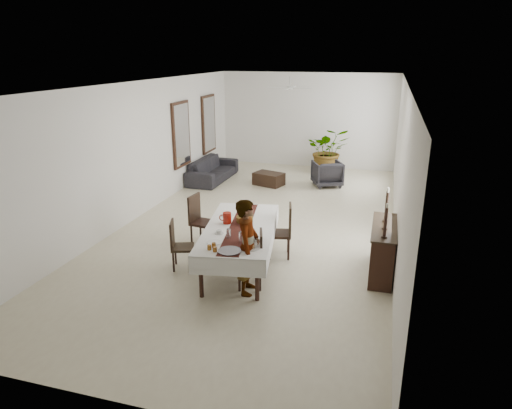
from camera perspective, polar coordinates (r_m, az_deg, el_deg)
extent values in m
cube|color=beige|center=(10.71, 0.54, -2.42)|extent=(6.00, 12.00, 0.00)
cube|color=silver|center=(10.03, 0.60, 14.92)|extent=(6.00, 12.00, 0.02)
cube|color=white|center=(16.02, 6.42, 10.40)|extent=(6.00, 0.02, 3.20)
cube|color=white|center=(5.03, -18.26, -8.72)|extent=(6.00, 0.02, 3.20)
cube|color=white|center=(11.41, -14.21, 6.68)|extent=(0.02, 12.00, 3.20)
cube|color=white|center=(9.90, 17.60, 4.64)|extent=(0.02, 12.00, 3.20)
cube|color=black|center=(8.36, -2.04, -3.04)|extent=(1.44, 2.64, 0.05)
cylinder|color=black|center=(7.54, -6.89, -8.95)|extent=(0.08, 0.08, 0.73)
cylinder|color=black|center=(7.39, 0.16, -9.40)|extent=(0.08, 0.08, 0.73)
cylinder|color=black|center=(9.67, -3.65, -2.51)|extent=(0.08, 0.08, 0.73)
cylinder|color=black|center=(9.55, 1.80, -2.74)|extent=(0.08, 0.08, 0.73)
cube|color=white|center=(8.34, -2.04, -2.84)|extent=(1.65, 2.86, 0.01)
cube|color=white|center=(8.51, -6.11, -3.60)|extent=(0.45, 2.66, 0.31)
cube|color=white|center=(8.34, 2.14, -3.99)|extent=(0.45, 2.66, 0.31)
cube|color=silver|center=(7.19, -3.66, -7.83)|extent=(1.22, 0.21, 0.31)
cube|color=white|center=(9.64, -0.83, -0.80)|extent=(1.22, 0.21, 0.31)
cube|color=#521E17|center=(8.34, -2.04, -2.79)|extent=(0.79, 2.64, 0.00)
cylinder|color=maroon|center=(8.49, -3.64, -1.69)|extent=(0.18, 0.18, 0.21)
torus|color=#99250B|center=(8.51, -4.23, -1.66)|extent=(0.13, 0.04, 0.13)
cylinder|color=white|center=(7.67, -1.89, -4.05)|extent=(0.07, 0.07, 0.18)
cylinder|color=silver|center=(7.80, -3.45, -3.68)|extent=(0.07, 0.07, 0.18)
cylinder|color=white|center=(8.35, -1.64, -2.12)|extent=(0.07, 0.07, 0.18)
cylinder|color=white|center=(7.71, -0.44, -4.37)|extent=(0.09, 0.09, 0.06)
cylinder|color=silver|center=(7.72, -0.44, -4.54)|extent=(0.16, 0.16, 0.01)
cylinder|color=silver|center=(8.05, -4.65, -3.43)|extent=(0.09, 0.09, 0.06)
cylinder|color=silver|center=(8.06, -4.65, -3.60)|extent=(0.16, 0.16, 0.01)
cylinder|color=silver|center=(7.44, -0.50, -5.48)|extent=(0.25, 0.25, 0.02)
sphere|color=tan|center=(7.42, -0.50, -5.27)|extent=(0.09, 0.09, 0.09)
cylinder|color=white|center=(7.68, -5.25, -4.75)|extent=(0.25, 0.25, 0.02)
cylinder|color=white|center=(8.92, -3.61, -1.33)|extent=(0.25, 0.25, 0.02)
cylinder|color=#444449|center=(7.34, -3.34, -5.81)|extent=(0.38, 0.38, 0.02)
cylinder|color=#965215|center=(7.34, -5.16, -5.61)|extent=(0.07, 0.07, 0.08)
cylinder|color=brown|center=(7.42, -5.86, -5.37)|extent=(0.07, 0.07, 0.08)
cylinder|color=brown|center=(7.50, -5.30, -5.07)|extent=(0.07, 0.07, 0.08)
cylinder|color=brown|center=(8.56, -1.44, -1.86)|extent=(0.31, 0.31, 0.10)
sphere|color=#9C230F|center=(8.55, -1.22, -1.33)|extent=(0.09, 0.09, 0.09)
sphere|color=#4C8026|center=(8.57, -1.69, -1.29)|extent=(0.08, 0.08, 0.08)
sphere|color=gold|center=(8.48, -1.49, -1.49)|extent=(0.09, 0.09, 0.09)
cube|color=black|center=(7.78, -0.80, -7.28)|extent=(0.53, 0.53, 0.05)
cylinder|color=black|center=(7.73, 0.51, -9.39)|extent=(0.05, 0.05, 0.42)
cylinder|color=black|center=(8.04, 0.45, -8.24)|extent=(0.05, 0.05, 0.42)
cylinder|color=black|center=(7.73, -2.09, -9.40)|extent=(0.05, 0.05, 0.42)
cylinder|color=black|center=(8.04, -2.04, -8.25)|extent=(0.05, 0.05, 0.42)
cube|color=black|center=(7.66, 0.64, -5.33)|extent=(0.16, 0.42, 0.54)
cube|color=black|center=(8.90, 2.92, -3.68)|extent=(0.54, 0.54, 0.05)
cylinder|color=black|center=(8.83, 4.08, -5.63)|extent=(0.05, 0.05, 0.44)
cylinder|color=black|center=(9.17, 4.05, -4.70)|extent=(0.05, 0.05, 0.44)
cylinder|color=black|center=(8.83, 1.69, -5.59)|extent=(0.05, 0.05, 0.44)
cylinder|color=black|center=(9.17, 1.75, -4.66)|extent=(0.05, 0.05, 0.44)
cube|color=black|center=(8.79, 4.28, -1.85)|extent=(0.14, 0.45, 0.57)
cube|color=black|center=(8.54, -9.16, -5.33)|extent=(0.50, 0.50, 0.04)
cylinder|color=black|center=(8.79, -10.02, -6.20)|extent=(0.05, 0.05, 0.39)
cylinder|color=black|center=(8.50, -10.28, -7.10)|extent=(0.05, 0.05, 0.39)
cylinder|color=black|center=(8.76, -7.93, -6.19)|extent=(0.05, 0.05, 0.39)
cylinder|color=black|center=(8.47, -8.11, -7.10)|extent=(0.05, 0.05, 0.39)
cube|color=black|center=(8.46, -10.45, -3.67)|extent=(0.16, 0.38, 0.50)
cube|color=black|center=(9.53, -6.63, -2.28)|extent=(0.50, 0.50, 0.05)
cylinder|color=black|center=(9.85, -6.96, -3.12)|extent=(0.05, 0.05, 0.44)
cylinder|color=black|center=(9.57, -8.07, -3.84)|extent=(0.05, 0.05, 0.44)
cylinder|color=black|center=(9.68, -5.11, -3.45)|extent=(0.05, 0.05, 0.44)
cylinder|color=black|center=(9.39, -6.18, -4.20)|extent=(0.05, 0.05, 0.44)
cube|color=black|center=(9.53, -7.74, -0.41)|extent=(0.10, 0.44, 0.56)
imported|color=gray|center=(7.46, -1.04, -5.33)|extent=(0.45, 0.63, 1.62)
cube|color=black|center=(8.53, 15.52, -5.58)|extent=(0.39, 1.47, 0.88)
cube|color=black|center=(8.36, 15.78, -2.73)|extent=(0.43, 1.53, 0.03)
cylinder|color=black|center=(7.85, 15.73, -3.90)|extent=(0.10, 0.10, 0.03)
cylinder|color=black|center=(7.76, 15.89, -2.13)|extent=(0.05, 0.05, 0.49)
cylinder|color=beige|center=(7.67, 16.08, -0.14)|extent=(0.04, 0.04, 0.08)
cylinder|color=black|center=(8.22, 15.78, -2.90)|extent=(0.10, 0.10, 0.03)
cylinder|color=black|center=(8.11, 15.98, -0.70)|extent=(0.05, 0.05, 0.64)
cylinder|color=beige|center=(8.00, 16.21, 1.71)|extent=(0.04, 0.04, 0.08)
cylinder|color=black|center=(8.58, 15.83, -1.98)|extent=(0.10, 0.10, 0.03)
cylinder|color=black|center=(8.49, 16.00, -0.18)|extent=(0.05, 0.05, 0.54)
cylinder|color=beige|center=(8.40, 16.18, 1.81)|extent=(0.04, 0.04, 0.08)
imported|color=#262328|center=(14.40, -5.42, 4.38)|extent=(0.95, 2.31, 0.67)
imported|color=#2C292F|center=(13.84, 8.88, 3.84)|extent=(1.07, 1.09, 0.75)
cube|color=black|center=(13.80, 1.60, 3.22)|extent=(0.98, 0.80, 0.38)
imported|color=#3B6127|center=(15.32, 9.00, 6.71)|extent=(1.59, 1.46, 1.51)
cube|color=black|center=(13.30, -9.34, 8.62)|extent=(0.06, 1.05, 1.85)
cube|color=silver|center=(13.29, -9.20, 8.62)|extent=(0.01, 0.90, 1.70)
cube|color=black|center=(15.20, -5.95, 9.98)|extent=(0.06, 1.05, 1.85)
cube|color=silver|center=(15.19, -5.83, 9.98)|extent=(0.01, 0.90, 1.70)
cylinder|color=silver|center=(12.94, 4.28, 15.24)|extent=(0.04, 0.04, 0.20)
cylinder|color=silver|center=(12.96, 4.26, 14.35)|extent=(0.16, 0.16, 0.08)
cube|color=white|center=(13.30, 4.58, 14.45)|extent=(0.10, 0.55, 0.01)
cube|color=white|center=(12.61, 3.92, 14.25)|extent=(0.10, 0.55, 0.01)
cube|color=beige|center=(12.89, 5.83, 14.29)|extent=(0.55, 0.10, 0.01)
cube|color=white|center=(13.03, 2.70, 14.41)|extent=(0.55, 0.10, 0.01)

